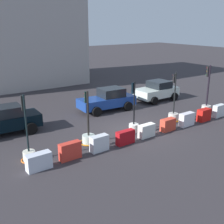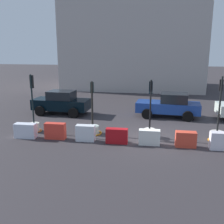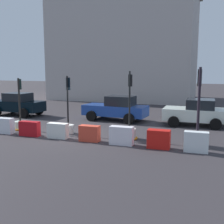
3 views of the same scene
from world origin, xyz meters
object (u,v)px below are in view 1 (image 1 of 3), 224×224
at_px(traffic_light_2, 134,121).
at_px(car_white_van, 157,91).
at_px(construction_barrier_1, 70,151).
at_px(construction_barrier_2, 99,143).
at_px(car_blue_estate, 108,100).
at_px(construction_barrier_5, 168,125).
at_px(traffic_light_3, 173,114).
at_px(car_black_sedan, 5,120).
at_px(construction_barrier_4, 147,131).
at_px(construction_barrier_8, 219,111).
at_px(traffic_light_1, 88,136).
at_px(construction_barrier_0, 39,162).
at_px(traffic_light_0, 29,150).
at_px(construction_barrier_6, 187,119).
at_px(traffic_light_4, 206,105).
at_px(construction_barrier_3, 125,137).
at_px(construction_barrier_7, 204,115).

relative_size(traffic_light_2, car_white_van, 0.80).
relative_size(construction_barrier_1, car_white_van, 0.29).
relative_size(construction_barrier_2, car_blue_estate, 0.22).
xyz_separation_m(traffic_light_2, construction_barrier_5, (1.79, -1.15, -0.25)).
distance_m(traffic_light_3, car_black_sedan, 10.78).
relative_size(construction_barrier_1, car_blue_estate, 0.25).
xyz_separation_m(construction_barrier_4, construction_barrier_8, (6.68, -0.11, 0.05)).
bearing_deg(construction_barrier_1, traffic_light_1, 34.44).
relative_size(construction_barrier_0, construction_barrier_2, 1.17).
bearing_deg(construction_barrier_8, construction_barrier_2, 179.49).
xyz_separation_m(traffic_light_2, construction_barrier_8, (6.72, -1.26, -0.19)).
bearing_deg(car_white_van, construction_barrier_4, -137.44).
relative_size(construction_barrier_0, car_black_sedan, 0.28).
distance_m(construction_barrier_0, construction_barrier_4, 6.58).
distance_m(traffic_light_0, construction_barrier_0, 1.14).
height_order(traffic_light_1, construction_barrier_6, traffic_light_1).
bearing_deg(construction_barrier_5, traffic_light_2, 147.31).
distance_m(traffic_light_1, traffic_light_4, 9.88).
bearing_deg(construction_barrier_3, construction_barrier_6, 0.37).
relative_size(construction_barrier_4, construction_barrier_7, 1.06).
xyz_separation_m(construction_barrier_0, construction_barrier_1, (1.63, 0.12, 0.04)).
height_order(traffic_light_0, car_white_van, traffic_light_0).
bearing_deg(car_blue_estate, traffic_light_3, -63.51).
xyz_separation_m(construction_barrier_2, construction_barrier_7, (8.39, -0.05, -0.01)).
distance_m(construction_barrier_7, car_blue_estate, 7.01).
bearing_deg(construction_barrier_5, car_white_van, 51.77).
distance_m(traffic_light_3, construction_barrier_2, 6.79).
distance_m(construction_barrier_5, construction_barrier_8, 4.93).
xyz_separation_m(traffic_light_1, construction_barrier_3, (1.58, -1.28, -0.03)).
height_order(construction_barrier_4, construction_barrier_8, construction_barrier_8).
relative_size(traffic_light_2, construction_barrier_4, 2.94).
relative_size(construction_barrier_1, construction_barrier_3, 1.00).
distance_m(construction_barrier_1, car_blue_estate, 8.33).
bearing_deg(traffic_light_3, construction_barrier_1, -172.32).
height_order(traffic_light_3, construction_barrier_1, traffic_light_3).
distance_m(traffic_light_4, construction_barrier_8, 1.09).
bearing_deg(construction_barrier_3, construction_barrier_4, 3.19).
height_order(construction_barrier_2, construction_barrier_4, construction_barrier_2).
distance_m(traffic_light_3, construction_barrier_1, 8.43).
distance_m(construction_barrier_7, car_white_van, 6.02).
bearing_deg(construction_barrier_8, traffic_light_3, 159.23).
xyz_separation_m(traffic_light_3, construction_barrier_6, (-0.02, -1.19, -0.05)).
distance_m(traffic_light_2, construction_barrier_5, 2.14).
height_order(construction_barrier_2, car_white_van, car_white_van).
relative_size(traffic_light_4, construction_barrier_2, 3.58).
distance_m(traffic_light_1, construction_barrier_6, 6.72).
bearing_deg(traffic_light_3, construction_barrier_8, -20.77).
relative_size(car_white_van, car_blue_estate, 0.87).
bearing_deg(construction_barrier_2, traffic_light_0, 162.97).
relative_size(construction_barrier_0, construction_barrier_7, 1.16).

